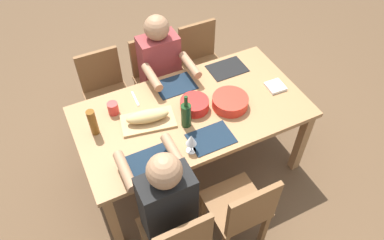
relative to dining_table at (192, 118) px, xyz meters
The scene contains 23 objects.
ground_plane 0.66m from the dining_table, ahead, with size 8.00×8.00×0.00m, color brown.
dining_table is the anchor object (origin of this frame).
chair_far_left 0.95m from the dining_table, 121.74° to the left, with size 0.40×0.40×0.85m.
chair_far_center 0.81m from the dining_table, 90.00° to the left, with size 0.40×0.40×0.85m.
diner_far_center 0.61m from the dining_table, 90.00° to the left, with size 0.41×0.53×1.20m.
chair_near_center 0.81m from the dining_table, 90.00° to the right, with size 0.40×0.40×0.85m.
chair_near_left 0.95m from the dining_table, 121.74° to the right, with size 0.40×0.40×0.85m.
diner_near_left 0.78m from the dining_table, 128.82° to the right, with size 0.41×0.53×1.20m.
chair_far_right 0.95m from the dining_table, 58.26° to the left, with size 0.40×0.40×0.85m.
serving_bowl_pasta 0.13m from the dining_table, 20.14° to the left, with size 0.22×0.22×0.09m.
serving_bowl_greens 0.33m from the dining_table, 16.01° to the right, with size 0.28×0.28×0.08m.
cutting_board 0.36m from the dining_table, behind, with size 0.40×0.22×0.02m, color tan.
bread_loaf 0.38m from the dining_table, behind, with size 0.32×0.11×0.09m, color tan.
wine_bottle 0.24m from the dining_table, 132.44° to the right, with size 0.08×0.08×0.29m.
beer_bottle 0.76m from the dining_table, behind, with size 0.06×0.06×0.22m, color brown.
wine_glass 0.44m from the dining_table, 116.92° to the right, with size 0.08×0.08×0.17m.
cup_far_left 0.61m from the dining_table, 156.20° to the left, with size 0.08×0.08×0.10m, color red.
fork_far_left 0.48m from the dining_table, 138.36° to the left, with size 0.02×0.17×0.01m, color silver.
placemat_far_center 0.32m from the dining_table, 90.00° to the left, with size 0.32×0.23×0.01m, color #142333.
placemat_near_center 0.32m from the dining_table, 90.00° to the right, with size 0.32×0.23×0.01m, color #142333.
placemat_near_left 0.59m from the dining_table, 147.57° to the right, with size 0.32×0.23×0.01m, color #142333.
placemat_far_right 0.59m from the dining_table, 32.43° to the left, with size 0.32×0.23×0.01m, color black.
napkin_stack 0.74m from the dining_table, ahead, with size 0.14×0.14×0.02m, color white.
Camera 1 is at (-0.86, -1.76, 2.80)m, focal length 34.43 mm.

